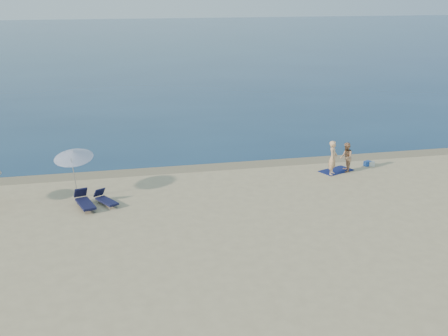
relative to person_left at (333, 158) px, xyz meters
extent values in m
cube|color=#0D2B4E|center=(-4.16, 83.47, -0.98)|extent=(240.00, 160.00, 0.01)
cube|color=#847254|center=(-4.16, 2.87, -0.98)|extent=(240.00, 1.60, 0.00)
imported|color=#E3AE80|center=(0.00, 0.00, 0.00)|extent=(0.80, 0.86, 1.96)
imported|color=tan|center=(0.97, 0.35, -0.13)|extent=(0.85, 0.98, 1.71)
cube|color=#0E1649|center=(0.49, 0.55, -0.97)|extent=(2.18, 1.72, 0.03)
cube|color=silver|center=(2.92, 0.97, -0.84)|extent=(0.37, 0.34, 0.28)
cube|color=#204EAF|center=(2.70, 1.07, -0.84)|extent=(0.48, 0.42, 0.29)
cylinder|color=silver|center=(-14.05, -0.83, 0.11)|extent=(0.20, 0.51, 2.24)
cone|color=white|center=(-14.05, -0.35, 1.20)|extent=(2.49, 2.51, 0.76)
sphere|color=silver|center=(-14.05, -0.35, 1.40)|extent=(0.07, 0.07, 0.07)
cube|color=#131536|center=(-12.56, -2.01, -0.78)|extent=(1.14, 1.47, 0.09)
cube|color=#131536|center=(-12.91, -1.40, -0.51)|extent=(0.62, 0.55, 0.45)
cylinder|color=#A5A5AD|center=(-12.38, -1.91, -0.88)|extent=(0.03, 0.03, 0.21)
cube|color=#131434|center=(-13.57, -2.25, -0.74)|extent=(1.05, 1.77, 0.11)
cube|color=#131434|center=(-13.80, -1.45, -0.43)|extent=(0.70, 0.56, 0.54)
cylinder|color=#A5A5AD|center=(-13.34, -2.18, -0.86)|extent=(0.03, 0.03, 0.24)
camera|label=1|loc=(-12.48, -28.11, 9.20)|focal=45.00mm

